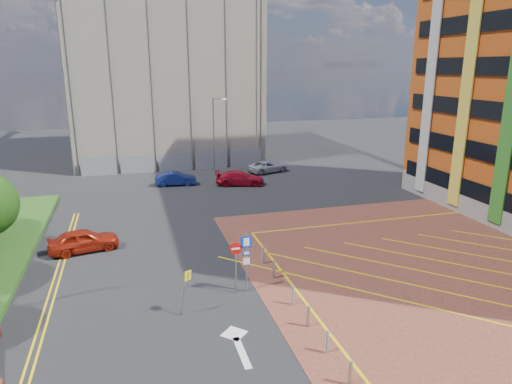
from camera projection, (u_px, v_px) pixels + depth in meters
name	position (u px, v px, depth m)	size (l,w,h in m)	color
ground	(242.00, 302.00, 22.54)	(140.00, 140.00, 0.00)	black
forecourt	(478.00, 268.00, 26.21)	(26.00, 26.00, 0.02)	brown
lamp_back	(214.00, 133.00, 48.38)	(1.53, 0.16, 8.00)	#9EA0A8
sign_cluster	(242.00, 257.00, 23.00)	(1.17, 0.12, 3.20)	#9EA0A8
warning_sign	(185.00, 287.00, 21.00)	(0.65, 0.40, 2.25)	#9EA0A8
bollard_row	(298.00, 303.00, 21.47)	(0.14, 11.14, 0.90)	#9EA0A8
construction_building	(163.00, 67.00, 56.64)	(21.20, 19.20, 22.00)	gray
construction_fence	(184.00, 161.00, 50.33)	(21.60, 0.06, 2.00)	gray
car_red_left	(84.00, 240.00, 28.49)	(1.70, 4.22, 1.44)	#9E1E0D
car_blue_back	(176.00, 179.00, 44.20)	(1.37, 3.92, 1.29)	navy
car_red_back	(240.00, 178.00, 44.29)	(1.91, 4.71, 1.37)	#B10F20
car_silver_back	(268.00, 166.00, 49.55)	(2.11, 4.57, 1.27)	silver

